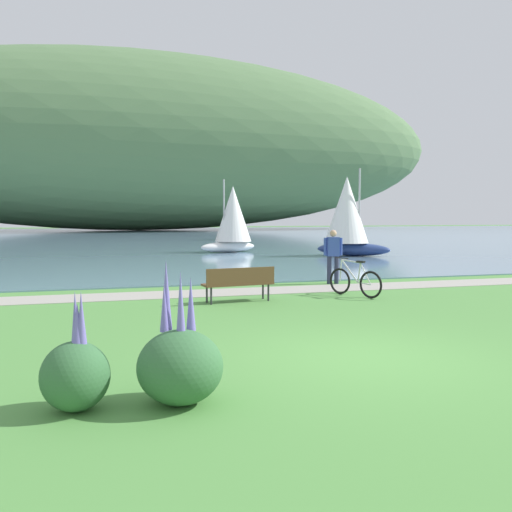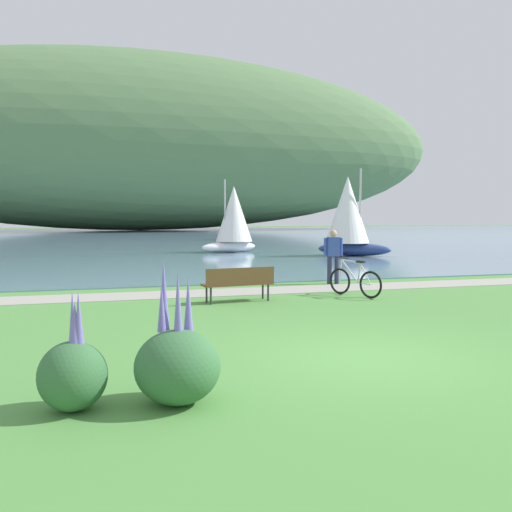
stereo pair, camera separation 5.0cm
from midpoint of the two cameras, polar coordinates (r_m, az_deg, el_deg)
ground_plane at (r=8.74m, az=10.94°, el=-10.19°), size 200.00×200.00×0.00m
bay_water at (r=56.87m, az=-12.09°, el=1.95°), size 180.00×80.00×0.04m
distant_hillside at (r=82.52m, az=-12.00°, el=11.41°), size 91.41×28.00×25.20m
shoreline_path at (r=15.68m, az=-1.58°, el=-3.71°), size 60.00×1.50×0.01m
park_bench_near_camera at (r=13.77m, az=-1.69°, el=-2.64°), size 1.85×0.70×0.88m
bicycle_leaning_near_bench at (r=15.04m, az=10.25°, el=-2.60°), size 0.79×1.64×1.01m
person_at_shoreline at (r=17.62m, az=8.06°, el=0.31°), size 0.61×0.27×1.71m
echium_bush_closest_to_camera at (r=6.55m, az=-18.18°, el=-11.45°), size 0.76×0.76×1.34m
echium_bush_beside_closest at (r=6.51m, az=-7.91°, el=-10.99°), size 0.99×0.99×1.65m
sailboat_mid_bay at (r=32.08m, az=-2.32°, el=3.93°), size 3.70×2.67×4.19m
sailboat_toward_hillside at (r=29.51m, az=9.57°, el=4.20°), size 3.76×3.51×4.57m
sailboat_far_off at (r=48.31m, az=-2.74°, el=3.51°), size 2.06×2.90×3.28m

